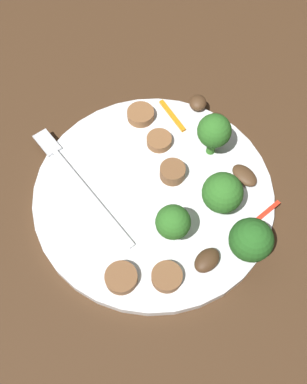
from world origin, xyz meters
The scene contains 18 objects.
ground_plane centered at (0.00, 0.00, 0.00)m, with size 1.40×1.40×0.00m, color #422B19.
plate centered at (0.00, 0.00, 0.01)m, with size 0.26×0.26×0.01m, color white.
fork centered at (0.05, 0.07, 0.01)m, with size 0.17×0.07×0.00m.
broccoli_floret_0 centered at (-0.10, -0.06, 0.05)m, with size 0.04×0.04×0.06m.
broccoli_floret_1 centered at (-0.04, -0.06, 0.04)m, with size 0.04×0.04×0.05m.
broccoli_floret_2 centered at (0.03, -0.08, 0.05)m, with size 0.04×0.04×0.06m.
broccoli_floret_3 centered at (-0.05, 0.00, 0.04)m, with size 0.03×0.03×0.05m.
sausage_slice_0 centered at (0.06, -0.03, 0.02)m, with size 0.03×0.03×0.01m, color brown.
sausage_slice_1 centered at (-0.08, 0.06, 0.02)m, with size 0.03×0.03×0.01m, color brown.
sausage_slice_2 centered at (0.10, -0.02, 0.02)m, with size 0.03×0.03×0.01m, color brown.
sausage_slice_3 centered at (0.01, -0.03, 0.02)m, with size 0.03×0.03×0.02m, color brown.
sausage_slice_4 centered at (-0.09, 0.02, 0.02)m, with size 0.03×0.03×0.01m, color brown.
mushroom_0 centered at (-0.09, -0.02, 0.02)m, with size 0.03×0.02×0.01m, color #422B19.
mushroom_1 centered at (0.09, -0.09, 0.02)m, with size 0.02×0.02×0.01m, color #4C331E.
mushroom_2 centered at (-0.02, -0.10, 0.02)m, with size 0.03×0.02×0.01m, color #4C331E.
mushroom_3 centered at (0.06, -0.10, 0.02)m, with size 0.02×0.02×0.01m, color #4C331E.
pepper_strip_0 centered at (0.09, -0.06, 0.01)m, with size 0.05×0.00×0.00m, color orange.
pepper_strip_3 centered at (-0.07, -0.10, 0.01)m, with size 0.05×0.00×0.00m, color red.
Camera 1 is at (-0.22, 0.08, 0.43)m, focal length 41.73 mm.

